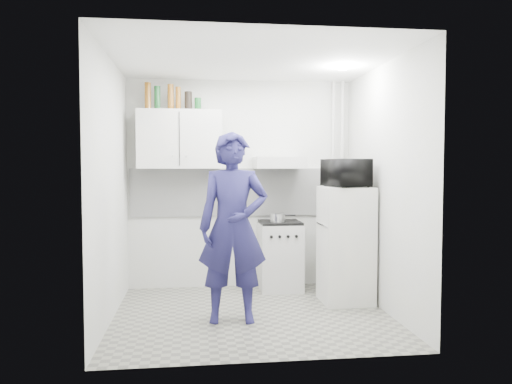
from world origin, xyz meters
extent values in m
plane|color=slate|center=(0.00, 0.00, 0.00)|extent=(2.80, 2.80, 0.00)
plane|color=white|center=(0.00, 0.00, 2.60)|extent=(2.80, 2.80, 0.00)
plane|color=silver|center=(0.00, 1.25, 1.30)|extent=(2.80, 0.00, 2.80)
plane|color=silver|center=(-1.40, 0.00, 1.30)|extent=(0.00, 2.60, 2.60)
plane|color=silver|center=(1.40, 0.00, 1.30)|extent=(0.00, 2.60, 2.60)
imported|color=#1E1B4B|center=(-0.21, -0.18, 0.93)|extent=(0.70, 0.48, 1.86)
cube|color=#B9B7B2|center=(0.47, 1.00, 0.41)|extent=(0.51, 0.51, 0.82)
cube|color=white|center=(1.10, 0.36, 0.65)|extent=(0.54, 0.54, 1.30)
cube|color=black|center=(0.47, 1.00, 0.84)|extent=(0.49, 0.49, 0.03)
cylinder|color=silver|center=(0.42, 0.92, 0.90)|extent=(0.18, 0.18, 0.10)
imported|color=black|center=(1.10, 0.36, 1.45)|extent=(0.62, 0.47, 0.31)
cylinder|color=brown|center=(-1.12, 1.07, 2.36)|extent=(0.08, 0.08, 0.32)
cylinder|color=#144C1E|center=(-1.01, 1.07, 2.34)|extent=(0.07, 0.07, 0.28)
cylinder|color=brown|center=(-0.85, 1.07, 2.35)|extent=(0.07, 0.07, 0.31)
cylinder|color=brown|center=(-0.76, 1.07, 2.34)|extent=(0.06, 0.06, 0.28)
cylinder|color=black|center=(-0.64, 1.07, 2.31)|extent=(0.09, 0.09, 0.22)
cylinder|color=#144C1E|center=(-0.53, 1.07, 2.28)|extent=(0.08, 0.08, 0.15)
cube|color=white|center=(-0.75, 1.07, 1.85)|extent=(1.00, 0.35, 0.70)
cube|color=#B9B7B2|center=(0.45, 1.00, 1.57)|extent=(0.60, 0.50, 0.14)
cube|color=white|center=(0.00, 1.24, 1.20)|extent=(2.74, 0.03, 0.60)
cylinder|color=#B9B7B2|center=(1.30, 1.17, 1.30)|extent=(0.05, 0.05, 2.60)
cylinder|color=#B9B7B2|center=(1.18, 1.17, 1.30)|extent=(0.04, 0.04, 2.60)
cylinder|color=white|center=(1.00, 0.20, 2.57)|extent=(0.10, 0.10, 0.02)
camera|label=1|loc=(-0.58, -5.03, 1.53)|focal=35.00mm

